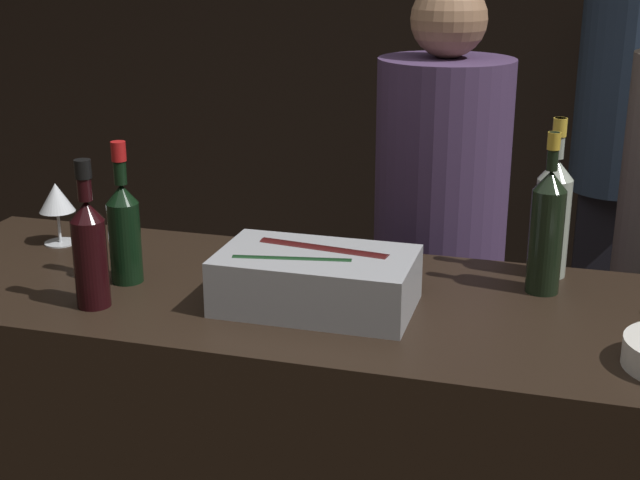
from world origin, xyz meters
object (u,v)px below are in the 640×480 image
at_px(red_wine_bottle_burgundy, 124,227).
at_px(person_in_hoodie, 621,148).
at_px(rose_wine_bottle, 553,213).
at_px(red_wine_bottle_black_foil, 90,247).
at_px(person_grey_polo, 439,249).
at_px(ice_bin_with_bottles, 315,278).
at_px(wine_glass, 56,199).
at_px(champagne_bottle, 547,228).

bearing_deg(red_wine_bottle_burgundy, person_in_hoodie, 59.00).
bearing_deg(rose_wine_bottle, person_in_hoodie, 82.20).
relative_size(rose_wine_bottle, person_in_hoodie, 0.21).
relative_size(red_wine_bottle_black_foil, person_grey_polo, 0.19).
xyz_separation_m(red_wine_bottle_black_foil, person_grey_polo, (0.63, 0.87, -0.23)).
bearing_deg(red_wine_bottle_burgundy, red_wine_bottle_black_foil, -90.19).
relative_size(ice_bin_with_bottles, red_wine_bottle_burgundy, 1.26).
xyz_separation_m(wine_glass, person_grey_polo, (0.93, 0.51, -0.22)).
relative_size(red_wine_bottle_burgundy, person_grey_polo, 0.19).
bearing_deg(red_wine_bottle_black_foil, person_grey_polo, 54.12).
bearing_deg(champagne_bottle, red_wine_bottle_black_foil, -159.29).
xyz_separation_m(ice_bin_with_bottles, person_in_hoodie, (0.71, 1.98, -0.10)).
bearing_deg(red_wine_bottle_black_foil, rose_wine_bottle, 26.34).
distance_m(rose_wine_bottle, person_grey_polo, 0.57).
relative_size(ice_bin_with_bottles, person_in_hoodie, 0.23).
height_order(red_wine_bottle_burgundy, red_wine_bottle_black_foil, red_wine_bottle_burgundy).
bearing_deg(champagne_bottle, ice_bin_with_bottles, -154.29).
xyz_separation_m(ice_bin_with_bottles, wine_glass, (-0.77, 0.23, 0.05)).
bearing_deg(ice_bin_with_bottles, red_wine_bottle_burgundy, 176.75).
xyz_separation_m(ice_bin_with_bottles, champagne_bottle, (0.47, 0.23, 0.08)).
distance_m(champagne_bottle, person_grey_polo, 0.65).
distance_m(red_wine_bottle_burgundy, person_in_hoodie, 2.28).
height_order(rose_wine_bottle, red_wine_bottle_black_foil, rose_wine_bottle).
relative_size(red_wine_bottle_burgundy, red_wine_bottle_black_foil, 1.02).
bearing_deg(red_wine_bottle_burgundy, person_grey_polo, 48.70).
height_order(champagne_bottle, rose_wine_bottle, rose_wine_bottle).
bearing_deg(wine_glass, red_wine_bottle_burgundy, -33.74).
bearing_deg(red_wine_bottle_burgundy, rose_wine_bottle, 18.38).
bearing_deg(person_grey_polo, rose_wine_bottle, 13.94).
bearing_deg(champagne_bottle, wine_glass, 179.95).
height_order(red_wine_bottle_burgundy, person_in_hoodie, person_in_hoodie).
xyz_separation_m(champagne_bottle, rose_wine_bottle, (0.01, 0.11, 0.00)).
bearing_deg(person_grey_polo, red_wine_bottle_black_foil, -60.43).
bearing_deg(rose_wine_bottle, red_wine_bottle_black_foil, -153.66).
xyz_separation_m(champagne_bottle, red_wine_bottle_black_foil, (-0.94, -0.36, -0.02)).
height_order(ice_bin_with_bottles, red_wine_bottle_burgundy, red_wine_bottle_burgundy).
height_order(ice_bin_with_bottles, wine_glass, wine_glass).
height_order(red_wine_bottle_burgundy, person_grey_polo, person_grey_polo).
relative_size(wine_glass, person_grey_polo, 0.10).
distance_m(red_wine_bottle_burgundy, person_grey_polo, 0.98).
distance_m(person_in_hoodie, person_grey_polo, 1.35).
bearing_deg(rose_wine_bottle, champagne_bottle, -94.33).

